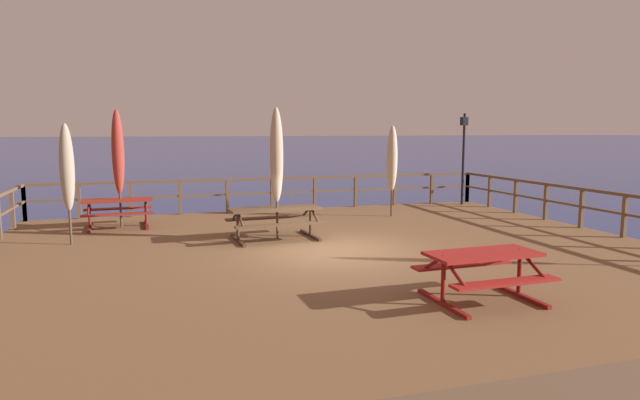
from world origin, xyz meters
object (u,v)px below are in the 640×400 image
picnic_table_front_right (275,216)px  lamp_post_hooked (464,145)px  patio_umbrella_tall_back_right (277,156)px  patio_umbrella_short_back (67,168)px  picnic_table_back_right (483,266)px  picnic_table_mid_left (118,207)px  patio_umbrella_tall_mid_right (392,159)px  patio_umbrella_short_mid (118,153)px

picnic_table_front_right → lamp_post_hooked: lamp_post_hooked is taller
patio_umbrella_tall_back_right → patio_umbrella_short_back: bearing=171.4°
picnic_table_back_right → lamp_post_hooked: size_ratio=0.56×
picnic_table_mid_left → lamp_post_hooked: (11.30, 1.14, 1.56)m
picnic_table_front_right → patio_umbrella_tall_back_right: bearing=37.0°
patio_umbrella_short_back → patio_umbrella_tall_mid_right: bearing=10.6°
picnic_table_back_right → patio_umbrella_tall_mid_right: size_ratio=0.64×
patio_umbrella_tall_mid_right → patio_umbrella_short_back: 8.97m
patio_umbrella_tall_back_right → patio_umbrella_short_back: size_ratio=1.14×
patio_umbrella_tall_mid_right → lamp_post_hooked: size_ratio=0.86×
picnic_table_mid_left → lamp_post_hooked: lamp_post_hooked is taller
picnic_table_front_right → patio_umbrella_tall_mid_right: 4.96m
picnic_table_back_right → picnic_table_mid_left: bearing=124.1°
picnic_table_front_right → patio_umbrella_short_mid: size_ratio=0.71×
patio_umbrella_tall_back_right → picnic_table_mid_left: bearing=143.9°
patio_umbrella_short_mid → lamp_post_hooked: lamp_post_hooked is taller
picnic_table_front_right → patio_umbrella_short_mid: 4.85m
patio_umbrella_tall_back_right → patio_umbrella_tall_mid_right: bearing=29.9°
picnic_table_back_right → lamp_post_hooked: (5.56, 9.61, 1.56)m
picnic_table_mid_left → picnic_table_back_right: bearing=-55.9°
picnic_table_front_right → patio_umbrella_tall_back_right: (0.07, 0.05, 1.45)m
picnic_table_back_right → patio_umbrella_tall_back_right: patio_umbrella_tall_back_right is taller
picnic_table_mid_left → patio_umbrella_tall_back_right: (3.79, -2.76, 1.46)m
patio_umbrella_short_mid → lamp_post_hooked: (11.23, 1.12, 0.10)m
picnic_table_front_right → lamp_post_hooked: (7.58, 3.95, 1.55)m
patio_umbrella_tall_mid_right → lamp_post_hooked: 3.76m
patio_umbrella_tall_back_right → lamp_post_hooked: (7.51, 3.90, 0.10)m
picnic_table_back_right → picnic_table_front_right: size_ratio=0.78×
picnic_table_front_right → patio_umbrella_short_back: patio_umbrella_short_back is taller
picnic_table_back_right → patio_umbrella_short_mid: 10.32m
patio_umbrella_short_mid → patio_umbrella_short_back: bearing=-115.6°
picnic_table_back_right → picnic_table_front_right: bearing=109.6°
picnic_table_mid_left → patio_umbrella_short_back: 2.55m
picnic_table_back_right → patio_umbrella_short_back: size_ratio=0.64×
patio_umbrella_short_mid → patio_umbrella_tall_back_right: bearing=-36.8°
patio_umbrella_short_mid → lamp_post_hooked: bearing=5.7°
patio_umbrella_short_back → patio_umbrella_tall_back_right: bearing=-8.6°
picnic_table_front_right → patio_umbrella_tall_mid_right: patio_umbrella_tall_mid_right is taller
patio_umbrella_tall_mid_right → lamp_post_hooked: (3.41, 1.54, 0.35)m
lamp_post_hooked → picnic_table_mid_left: bearing=-174.2°
picnic_table_back_right → patio_umbrella_tall_mid_right: patio_umbrella_tall_mid_right is taller
patio_umbrella_tall_mid_right → patio_umbrella_tall_back_right: (-4.11, -2.36, 0.25)m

